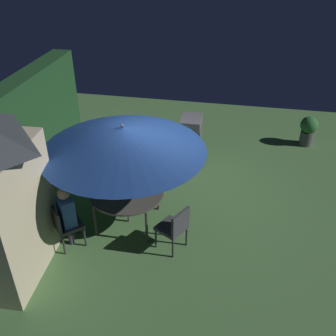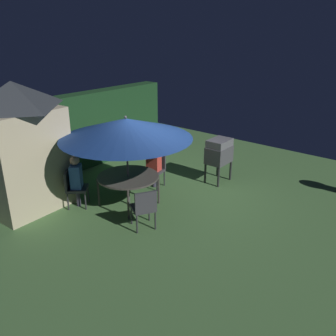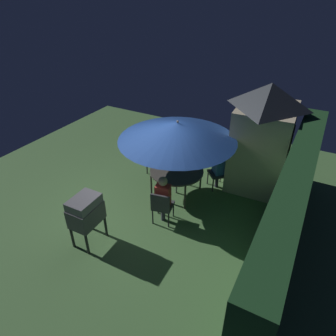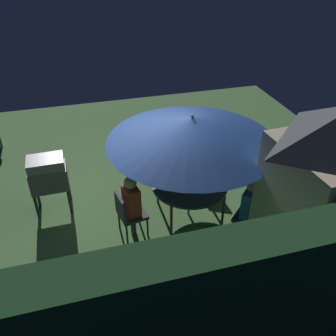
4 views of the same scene
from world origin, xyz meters
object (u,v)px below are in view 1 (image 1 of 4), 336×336
bbq_grill (191,131)px  chair_toward_hedge (175,226)px  patio_table (127,194)px  person_in_red (131,158)px  person_in_blue (66,210)px  chair_far_side (64,223)px  potted_plant_by_shed (308,129)px  chair_near_shed (132,166)px  patio_umbrella (123,139)px

bbq_grill → chair_toward_hedge: size_ratio=1.33×
patio_table → person_in_red: size_ratio=1.14×
chair_toward_hedge → person_in_blue: size_ratio=0.71×
chair_toward_hedge → chair_far_side: bearing=98.7°
potted_plant_by_shed → bbq_grill: bearing=116.6°
person_in_blue → patio_table: bearing=-47.1°
chair_toward_hedge → person_in_blue: person_in_blue is taller
person_in_blue → chair_toward_hedge: bearing=-82.8°
bbq_grill → potted_plant_by_shed: 3.33m
bbq_grill → chair_far_side: bearing=152.2°
patio_table → chair_toward_hedge: bearing=-118.6°
chair_far_side → chair_toward_hedge: (0.30, -1.98, 0.00)m
bbq_grill → chair_toward_hedge: bearing=-176.8°
chair_near_shed → person_in_blue: 2.16m
chair_toward_hedge → potted_plant_by_shed: bearing=-31.1°
bbq_grill → person_in_red: 1.78m
patio_table → person_in_blue: size_ratio=1.14×
chair_far_side → chair_near_shed: bearing=-18.2°
patio_umbrella → chair_near_shed: bearing=11.3°
patio_table → person_in_red: (1.15, 0.23, 0.09)m
bbq_grill → person_in_blue: 3.79m
chair_far_side → person_in_red: bearing=-19.3°
chair_far_side → person_in_red: (2.02, -0.71, 0.26)m
chair_near_shed → person_in_blue: (-2.05, 0.63, 0.26)m
potted_plant_by_shed → chair_far_side: bearing=135.8°
chair_near_shed → potted_plant_by_shed: chair_near_shed is taller
bbq_grill → person_in_red: size_ratio=0.95×
patio_umbrella → person_in_red: bearing=11.3°
chair_toward_hedge → person_in_red: bearing=36.5°
chair_near_shed → chair_far_side: 2.22m
patio_umbrella → chair_toward_hedge: bearing=-118.6°
patio_umbrella → person_in_blue: (-0.81, 0.87, -1.10)m
chair_far_side → chair_toward_hedge: same height
potted_plant_by_shed → person_in_blue: 6.75m
chair_toward_hedge → potted_plant_by_shed: size_ratio=1.11×
chair_far_side → patio_umbrella: bearing=-47.1°
chair_near_shed → person_in_blue: person_in_blue is taller
patio_table → chair_near_shed: bearing=11.3°
bbq_grill → person_in_blue: size_ratio=0.95×
patio_table → bbq_grill: bearing=-18.8°
chair_toward_hedge → bbq_grill: bearing=3.2°
chair_far_side → potted_plant_by_shed: size_ratio=1.11×
person_in_red → person_in_blue: (-1.96, 0.65, 0.00)m
patio_table → person_in_red: 1.18m
patio_umbrella → bbq_grill: patio_umbrella is taller
bbq_grill → potted_plant_by_shed: (1.48, -2.95, -0.40)m
patio_table → person_in_blue: (-0.81, 0.87, 0.09)m
bbq_grill → potted_plant_by_shed: bbq_grill is taller
potted_plant_by_shed → person_in_red: bearing=125.4°
chair_toward_hedge → person_in_red: 2.16m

